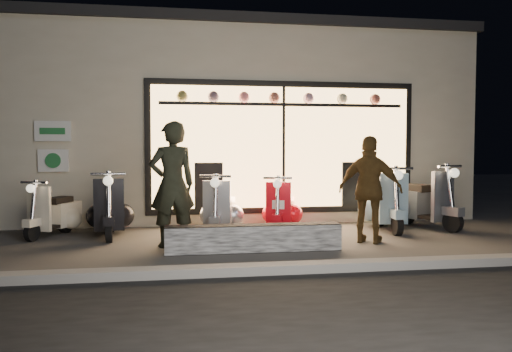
{
  "coord_description": "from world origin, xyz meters",
  "views": [
    {
      "loc": [
        -1.3,
        -7.86,
        1.5
      ],
      "look_at": [
        0.03,
        0.6,
        1.05
      ],
      "focal_mm": 35.0,
      "sensor_mm": 36.0,
      "label": 1
    }
  ],
  "objects_px": {
    "scooter_silver": "(221,210)",
    "woman": "(370,190)",
    "scooter_red": "(281,209)",
    "graffiti_barrier": "(254,238)",
    "man": "(172,184)"
  },
  "relations": [
    {
      "from": "scooter_silver",
      "to": "woman",
      "type": "bearing_deg",
      "value": -17.51
    },
    {
      "from": "woman",
      "to": "scooter_red",
      "type": "bearing_deg",
      "value": -19.26
    },
    {
      "from": "graffiti_barrier",
      "to": "man",
      "type": "xyz_separation_m",
      "value": [
        -1.19,
        0.57,
        0.77
      ]
    },
    {
      "from": "graffiti_barrier",
      "to": "man",
      "type": "bearing_deg",
      "value": 154.19
    },
    {
      "from": "graffiti_barrier",
      "to": "woman",
      "type": "xyz_separation_m",
      "value": [
        1.95,
        0.38,
        0.66
      ]
    },
    {
      "from": "scooter_red",
      "to": "woman",
      "type": "xyz_separation_m",
      "value": [
        1.14,
        -1.46,
        0.46
      ]
    },
    {
      "from": "man",
      "to": "scooter_silver",
      "type": "bearing_deg",
      "value": -142.01
    },
    {
      "from": "man",
      "to": "woman",
      "type": "bearing_deg",
      "value": 161.9
    },
    {
      "from": "scooter_silver",
      "to": "scooter_red",
      "type": "bearing_deg",
      "value": 20.06
    },
    {
      "from": "man",
      "to": "scooter_red",
      "type": "bearing_deg",
      "value": -162.14
    },
    {
      "from": "man",
      "to": "woman",
      "type": "relative_size",
      "value": 1.12
    },
    {
      "from": "graffiti_barrier",
      "to": "scooter_red",
      "type": "distance_m",
      "value": 2.02
    },
    {
      "from": "scooter_silver",
      "to": "woman",
      "type": "relative_size",
      "value": 0.85
    },
    {
      "from": "graffiti_barrier",
      "to": "scooter_silver",
      "type": "distance_m",
      "value": 1.72
    },
    {
      "from": "scooter_silver",
      "to": "graffiti_barrier",
      "type": "bearing_deg",
      "value": -66.44
    }
  ]
}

